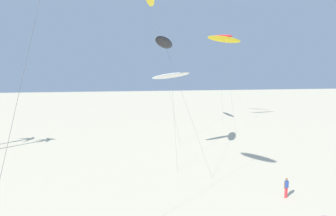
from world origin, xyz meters
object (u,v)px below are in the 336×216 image
(flying_kite_3, at_px, (220,37))
(person_near_left, at_px, (286,187))
(flying_kite_0, at_px, (165,43))
(flying_kite_5, at_px, (172,75))
(flying_kite_2, at_px, (224,39))

(flying_kite_3, bearing_deg, person_near_left, -101.90)
(flying_kite_0, bearing_deg, flying_kite_5, 61.88)
(flying_kite_0, xyz_separation_m, flying_kite_3, (16.40, 27.97, 3.66))
(flying_kite_2, height_order, flying_kite_3, flying_kite_3)
(flying_kite_3, xyz_separation_m, flying_kite_5, (-15.11, -25.56, -7.32))
(flying_kite_3, bearing_deg, flying_kite_2, -100.07)
(flying_kite_5, bearing_deg, person_near_left, -66.09)
(flying_kite_0, relative_size, flying_kite_2, 0.84)
(flying_kite_3, bearing_deg, flying_kite_5, -120.59)
(flying_kite_0, distance_m, flying_kite_5, 4.57)
(flying_kite_0, bearing_deg, person_near_left, -57.71)
(flying_kite_2, height_order, person_near_left, flying_kite_2)
(flying_kite_2, bearing_deg, flying_kite_0, -124.14)
(flying_kite_0, height_order, flying_kite_5, flying_kite_0)
(flying_kite_3, relative_size, person_near_left, 10.60)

